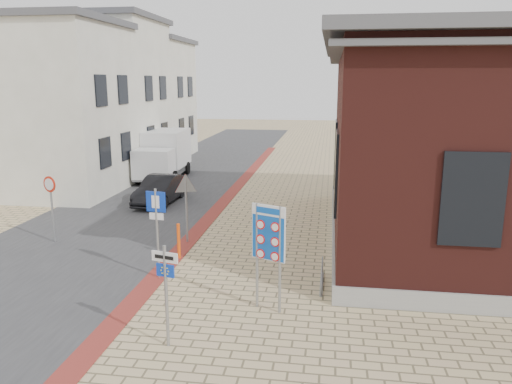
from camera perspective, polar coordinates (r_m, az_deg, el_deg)
The scene contains 15 objects.
ground at distance 12.27m, azimuth -5.56°, elevation -13.77°, with size 120.00×120.00×0.00m, color tan.
road_strip at distance 27.49m, azimuth -9.13°, elevation 1.08°, with size 7.00×60.00×0.02m, color #38383A.
curb_strip at distance 21.87m, azimuth -4.31°, elevation -1.77°, with size 0.60×40.00×0.02m, color maroon.
townhouse_near at distance 26.53m, azimuth -23.00°, elevation 8.90°, with size 7.40×6.40×8.30m.
townhouse_mid at distance 31.79m, azimuth -17.40°, elevation 10.50°, with size 7.40×6.40×9.10m.
townhouse_far at distance 37.30m, azimuth -13.32°, elevation 10.36°, with size 7.40×6.40×8.30m.
bike_rack at distance 13.85m, azimuth 7.54°, elevation -9.45°, with size 0.08×1.80×0.60m.
sedan at distance 22.93m, azimuth -10.89°, elevation 0.27°, with size 1.32×3.78×1.25m, color black.
box_truck at distance 28.60m, azimuth -10.49°, elevation 4.25°, with size 2.37×5.17×2.65m.
border_sign at distance 11.78m, azimuth 1.44°, elevation -5.00°, with size 0.84×0.40×2.62m.
essen_sign at distance 10.49m, azimuth -10.28°, elevation -10.01°, with size 0.59×0.18×2.21m.
parking_sign at distance 13.97m, azimuth -11.30°, elevation -2.91°, with size 0.57×0.12×2.58m.
yield_sign at distance 16.93m, azimuth -8.02°, elevation 0.05°, with size 0.80×0.35×2.36m.
speed_sign at distance 18.18m, azimuth -22.36°, elevation -0.70°, with size 0.53×0.21×2.32m.
bollard at distance 15.72m, azimuth -8.83°, elevation -5.59°, with size 0.10×0.10×1.13m, color #FF520D.
Camera 1 is at (2.77, -10.64, 5.45)m, focal length 35.00 mm.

